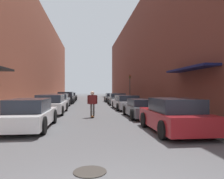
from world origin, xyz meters
name	(u,v)px	position (x,y,z in m)	size (l,w,h in m)	color
ground	(91,105)	(0.00, 20.65, 0.00)	(113.55, 113.55, 0.00)	#515154
curb_strip_left	(52,102)	(-4.93, 25.81, 0.06)	(1.80, 51.62, 0.12)	#A3A099
curb_strip_right	(127,102)	(4.93, 25.81, 0.06)	(1.80, 51.62, 0.12)	#A3A099
building_row_left	(28,56)	(-7.83, 25.80, 5.91)	(4.90, 51.62, 11.81)	brown
building_row_right	(149,56)	(7.83, 25.80, 6.16)	(4.90, 51.62, 12.32)	brown
parked_car_left_0	(30,114)	(-2.91, 7.09, 0.64)	(1.85, 4.49, 1.32)	silver
parked_car_left_1	(51,104)	(-2.96, 13.08, 0.65)	(2.02, 4.70, 1.35)	silver
parked_car_left_2	(59,101)	(-3.05, 18.14, 0.63)	(1.90, 4.12, 1.29)	gray
parked_car_left_3	(66,98)	(-2.95, 24.09, 0.67)	(2.00, 4.77, 1.40)	black
parked_car_left_4	(70,97)	(-2.93, 29.76, 0.60)	(1.98, 4.62, 1.22)	black
parked_car_right_0	(174,116)	(3.07, 5.60, 0.66)	(1.98, 4.02, 1.37)	maroon
parked_car_right_1	(142,108)	(2.97, 10.29, 0.56)	(1.92, 4.00, 1.13)	#515459
parked_car_right_2	(126,102)	(2.91, 15.63, 0.59)	(2.01, 4.80, 1.22)	#B7B7BC
parked_car_right_3	(117,99)	(2.96, 21.41, 0.61)	(1.96, 3.97, 1.26)	gray
parked_car_right_4	(112,98)	(2.92, 26.52, 0.57)	(1.88, 4.01, 1.18)	#515459
skateboarder	(92,101)	(-0.08, 10.67, 0.99)	(0.61, 0.78, 1.61)	brown
manhole_cover	(90,172)	(-0.35, 1.76, 0.01)	(0.70, 0.70, 0.02)	#332D28
traffic_light	(130,85)	(4.91, 24.02, 2.23)	(0.16, 0.22, 3.40)	#2D2D2D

